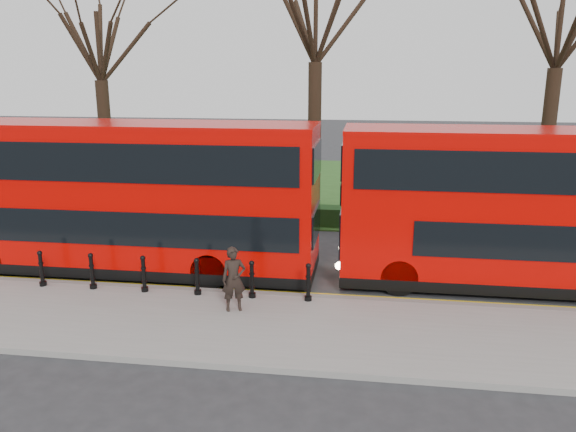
% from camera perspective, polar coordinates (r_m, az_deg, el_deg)
% --- Properties ---
extents(ground, '(120.00, 120.00, 0.00)m').
position_cam_1_polar(ground, '(17.12, -7.41, -6.66)').
color(ground, '#28282B').
rests_on(ground, ground).
extents(pavement, '(60.00, 4.00, 0.15)m').
position_cam_1_polar(pavement, '(14.45, -10.61, -10.57)').
color(pavement, gray).
rests_on(pavement, ground).
extents(kerb, '(60.00, 0.25, 0.16)m').
position_cam_1_polar(kerb, '(16.20, -8.36, -7.66)').
color(kerb, slate).
rests_on(kerb, ground).
extents(grass_verge, '(60.00, 18.00, 0.06)m').
position_cam_1_polar(grass_verge, '(31.28, -0.15, 3.19)').
color(grass_verge, '#244A18').
rests_on(grass_verge, ground).
extents(hedge, '(60.00, 0.90, 0.80)m').
position_cam_1_polar(hedge, '(23.31, -3.04, 0.19)').
color(hedge, black).
rests_on(hedge, ground).
extents(yellow_line_outer, '(60.00, 0.10, 0.01)m').
position_cam_1_polar(yellow_line_outer, '(16.49, -8.06, -7.50)').
color(yellow_line_outer, yellow).
rests_on(yellow_line_outer, ground).
extents(yellow_line_inner, '(60.00, 0.10, 0.01)m').
position_cam_1_polar(yellow_line_inner, '(16.67, -7.87, -7.25)').
color(yellow_line_inner, yellow).
rests_on(yellow_line_inner, ground).
extents(tree_left, '(6.70, 6.70, 10.46)m').
position_cam_1_polar(tree_left, '(28.28, -18.75, 16.68)').
color(tree_left, black).
rests_on(tree_left, ground).
extents(tree_mid, '(7.62, 7.62, 11.90)m').
position_cam_1_polar(tree_mid, '(25.61, 2.85, 20.08)').
color(tree_mid, black).
rests_on(tree_mid, ground).
extents(tree_right, '(7.32, 7.32, 11.43)m').
position_cam_1_polar(tree_right, '(26.57, 26.00, 17.76)').
color(tree_right, black).
rests_on(tree_right, ground).
extents(bollard_row, '(7.84, 0.15, 1.00)m').
position_cam_1_polar(bollard_row, '(15.95, -11.87, -5.96)').
color(bollard_row, black).
rests_on(bollard_row, pavement).
extents(bus_lead, '(11.69, 2.68, 4.65)m').
position_cam_1_polar(bus_lead, '(18.00, -15.98, 1.74)').
color(bus_lead, '#C80400').
rests_on(bus_lead, ground).
extents(bus_rear, '(11.52, 2.64, 4.58)m').
position_cam_1_polar(bus_rear, '(17.49, 24.71, 0.49)').
color(bus_rear, '#C80400').
rests_on(bus_rear, ground).
extents(pedestrian, '(0.71, 0.58, 1.69)m').
position_cam_1_polar(pedestrian, '(14.47, -5.53, -6.40)').
color(pedestrian, black).
rests_on(pedestrian, pavement).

